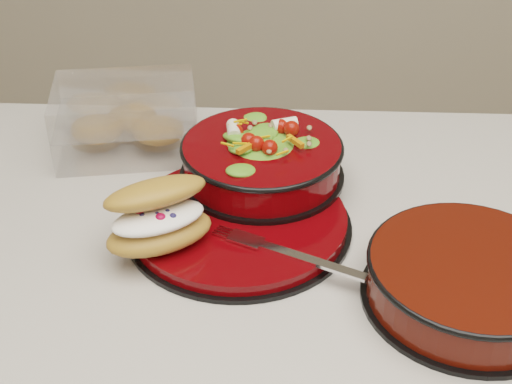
{
  "coord_description": "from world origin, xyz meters",
  "views": [
    {
      "loc": [
        0.13,
        -0.64,
        1.42
      ],
      "look_at": [
        0.09,
        0.07,
        0.94
      ],
      "focal_mm": 50.0,
      "sensor_mm": 36.0,
      "label": 1
    }
  ],
  "objects_px": {
    "dinner_plate": "(239,221)",
    "extra_bowl": "(469,279)",
    "croissant": "(159,216)",
    "pastry_box": "(127,120)",
    "fork": "(291,254)",
    "salad_bowl": "(262,154)"
  },
  "relations": [
    {
      "from": "dinner_plate",
      "to": "salad_bowl",
      "type": "distance_m",
      "value": 0.1
    },
    {
      "from": "salad_bowl",
      "to": "extra_bowl",
      "type": "xyz_separation_m",
      "value": [
        0.23,
        -0.2,
        -0.02
      ]
    },
    {
      "from": "salad_bowl",
      "to": "croissant",
      "type": "xyz_separation_m",
      "value": [
        -0.11,
        -0.14,
        0.0
      ]
    },
    {
      "from": "dinner_plate",
      "to": "extra_bowl",
      "type": "relative_size",
      "value": 1.23
    },
    {
      "from": "fork",
      "to": "dinner_plate",
      "type": "bearing_deg",
      "value": 64.84
    },
    {
      "from": "pastry_box",
      "to": "extra_bowl",
      "type": "bearing_deg",
      "value": -45.7
    },
    {
      "from": "croissant",
      "to": "dinner_plate",
      "type": "bearing_deg",
      "value": 4.59
    },
    {
      "from": "croissant",
      "to": "fork",
      "type": "distance_m",
      "value": 0.15
    },
    {
      "from": "dinner_plate",
      "to": "salad_bowl",
      "type": "xyz_separation_m",
      "value": [
        0.02,
        0.09,
        0.04
      ]
    },
    {
      "from": "salad_bowl",
      "to": "fork",
      "type": "height_order",
      "value": "salad_bowl"
    },
    {
      "from": "extra_bowl",
      "to": "pastry_box",
      "type": "bearing_deg",
      "value": 144.08
    },
    {
      "from": "dinner_plate",
      "to": "extra_bowl",
      "type": "xyz_separation_m",
      "value": [
        0.25,
        -0.12,
        0.02
      ]
    },
    {
      "from": "dinner_plate",
      "to": "fork",
      "type": "distance_m",
      "value": 0.1
    },
    {
      "from": "croissant",
      "to": "pastry_box",
      "type": "xyz_separation_m",
      "value": [
        -0.09,
        0.24,
        -0.01
      ]
    },
    {
      "from": "pastry_box",
      "to": "extra_bowl",
      "type": "height_order",
      "value": "pastry_box"
    },
    {
      "from": "salad_bowl",
      "to": "extra_bowl",
      "type": "height_order",
      "value": "salad_bowl"
    },
    {
      "from": "salad_bowl",
      "to": "pastry_box",
      "type": "distance_m",
      "value": 0.22
    },
    {
      "from": "salad_bowl",
      "to": "extra_bowl",
      "type": "relative_size",
      "value": 0.96
    },
    {
      "from": "dinner_plate",
      "to": "fork",
      "type": "height_order",
      "value": "fork"
    },
    {
      "from": "pastry_box",
      "to": "extra_bowl",
      "type": "distance_m",
      "value": 0.52
    },
    {
      "from": "dinner_plate",
      "to": "croissant",
      "type": "xyz_separation_m",
      "value": [
        -0.09,
        -0.06,
        0.05
      ]
    },
    {
      "from": "pastry_box",
      "to": "croissant",
      "type": "bearing_deg",
      "value": -80.32
    }
  ]
}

